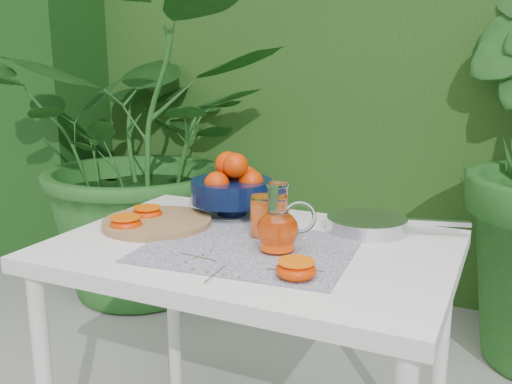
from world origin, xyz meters
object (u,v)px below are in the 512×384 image
at_px(white_table, 253,273).
at_px(fruit_bowl, 232,186).
at_px(saute_pan, 368,224).
at_px(juice_pitcher, 278,228).
at_px(cutting_board, 157,223).

xyz_separation_m(white_table, fruit_bowl, (-0.17, 0.23, 0.17)).
xyz_separation_m(white_table, saute_pan, (0.24, 0.22, 0.10)).
xyz_separation_m(white_table, juice_pitcher, (0.09, -0.04, 0.14)).
bearing_deg(fruit_bowl, white_table, -52.43).
bearing_deg(saute_pan, cutting_board, -160.14).
bearing_deg(saute_pan, white_table, -137.49).
distance_m(white_table, juice_pitcher, 0.17).
xyz_separation_m(fruit_bowl, juice_pitcher, (0.26, -0.26, -0.03)).
relative_size(white_table, cutting_board, 3.27).
distance_m(cutting_board, juice_pitcher, 0.40).
relative_size(cutting_board, juice_pitcher, 1.80).
bearing_deg(white_table, saute_pan, 42.51).
relative_size(white_table, fruit_bowl, 3.22).
relative_size(cutting_board, saute_pan, 0.77).
bearing_deg(white_table, cutting_board, 175.72).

